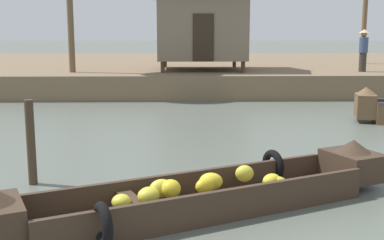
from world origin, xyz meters
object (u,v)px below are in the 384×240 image
object	(u,v)px
vendor_person	(363,48)
banana_boat	(203,194)
stilt_house_left	(201,25)
mooring_post	(31,143)

from	to	relation	value
vendor_person	banana_boat	bearing A→B (deg)	-118.35
stilt_house_left	vendor_person	bearing A→B (deg)	-11.02
banana_boat	mooring_post	size ratio (longest dim) A/B	4.26
mooring_post	stilt_house_left	bearing A→B (deg)	75.57
mooring_post	vendor_person	bearing A→B (deg)	50.16
banana_boat	vendor_person	distance (m)	14.72
stilt_house_left	banana_boat	bearing A→B (deg)	-92.43
vendor_person	mooring_post	world-z (taller)	vendor_person
banana_boat	mooring_post	distance (m)	3.03
stilt_house_left	vendor_person	xyz separation A→B (m)	(6.35, -1.24, -0.93)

